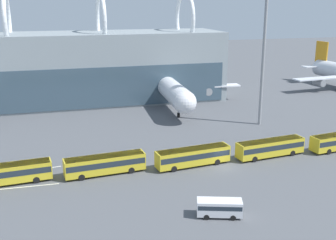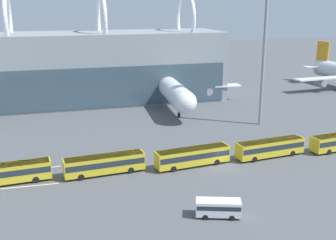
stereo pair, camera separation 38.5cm
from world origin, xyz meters
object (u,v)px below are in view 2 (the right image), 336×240
at_px(shuttle_bus_2, 104,163).
at_px(shuttle_bus_3, 193,156).
at_px(floodlight_mast, 265,38).
at_px(service_van_foreground, 218,207).
at_px(airliner_at_gate_far, 167,85).
at_px(shuttle_bus_1, 7,172).
at_px(shuttle_bus_4, 270,147).

bearing_deg(shuttle_bus_2, shuttle_bus_3, -7.00).
bearing_deg(floodlight_mast, service_van_foreground, -124.52).
relative_size(airliner_at_gate_far, shuttle_bus_1, 3.44).
distance_m(shuttle_bus_1, shuttle_bus_2, 14.41).
bearing_deg(shuttle_bus_3, shuttle_bus_4, -5.03).
xyz_separation_m(shuttle_bus_4, service_van_foreground, (-16.89, -17.34, -0.48)).
bearing_deg(service_van_foreground, floodlight_mast, 74.45).
bearing_deg(shuttle_bus_1, service_van_foreground, -38.77).
xyz_separation_m(shuttle_bus_1, floodlight_mast, (51.20, 18.23, 17.08)).
height_order(shuttle_bus_2, floodlight_mast, floodlight_mast).
relative_size(shuttle_bus_2, service_van_foreground, 2.13).
xyz_separation_m(shuttle_bus_2, shuttle_bus_4, (28.81, -0.28, 0.00)).
distance_m(shuttle_bus_4, floodlight_mast, 26.64).
bearing_deg(shuttle_bus_1, shuttle_bus_4, -5.30).
height_order(airliner_at_gate_far, shuttle_bus_2, airliner_at_gate_far).
xyz_separation_m(shuttle_bus_3, floodlight_mast, (22.39, 19.12, 17.08)).
relative_size(shuttle_bus_1, shuttle_bus_2, 1.00).
bearing_deg(floodlight_mast, shuttle_bus_2, -153.26).
bearing_deg(service_van_foreground, airliner_at_gate_far, 99.26).
bearing_deg(airliner_at_gate_far, shuttle_bus_2, -23.45).
distance_m(shuttle_bus_1, shuttle_bus_3, 28.83).
xyz_separation_m(shuttle_bus_1, shuttle_bus_4, (43.22, -0.58, 0.00)).
xyz_separation_m(airliner_at_gate_far, shuttle_bus_4, (6.51, -43.30, -3.17)).
bearing_deg(shuttle_bus_4, shuttle_bus_1, 173.23).
distance_m(service_van_foreground, floodlight_mast, 47.27).
height_order(airliner_at_gate_far, service_van_foreground, airliner_at_gate_far).
bearing_deg(shuttle_bus_3, airliner_at_gate_far, 73.50).
relative_size(shuttle_bus_1, floodlight_mast, 0.41).
xyz_separation_m(shuttle_bus_4, floodlight_mast, (7.98, 18.82, 17.08)).
height_order(airliner_at_gate_far, shuttle_bus_3, airliner_at_gate_far).
xyz_separation_m(airliner_at_gate_far, service_van_foreground, (-10.38, -60.64, -3.65)).
xyz_separation_m(service_van_foreground, floodlight_mast, (24.87, 36.16, 17.55)).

